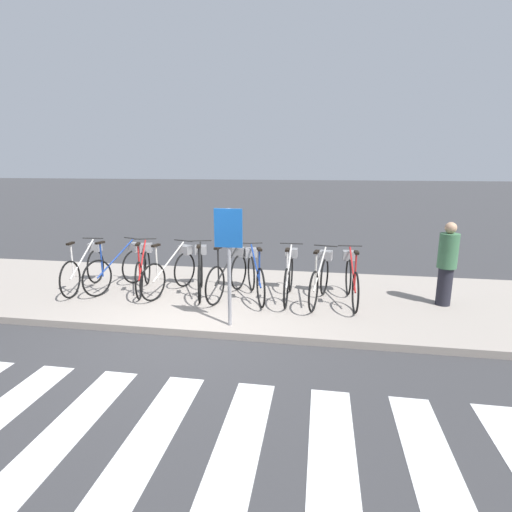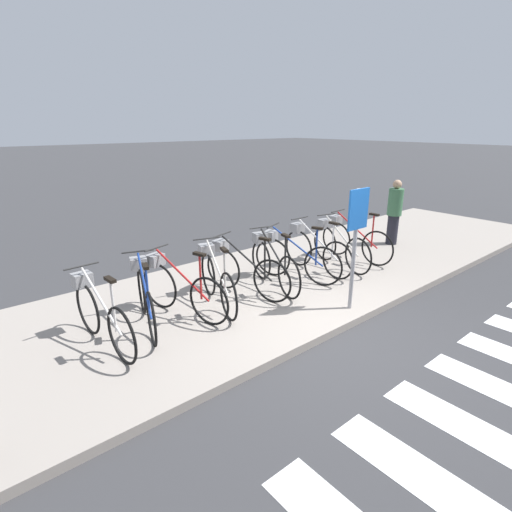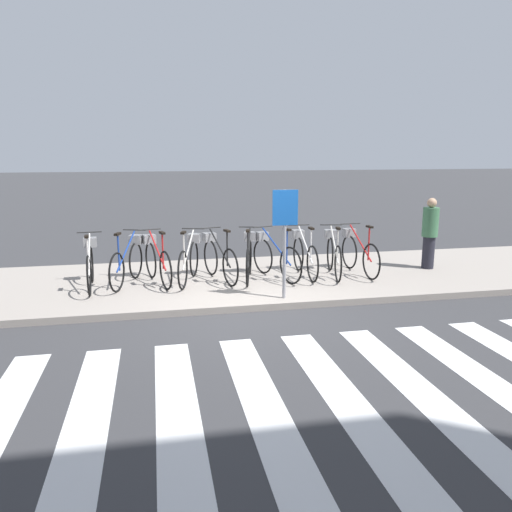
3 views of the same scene
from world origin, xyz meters
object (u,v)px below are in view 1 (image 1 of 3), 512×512
at_px(parked_bicycle_3, 172,270).
at_px(parked_bicycle_9, 351,278).
at_px(parked_bicycle_8, 320,277).
at_px(parked_bicycle_6, 255,274).
at_px(sign_post, 229,247).
at_px(parked_bicycle_1, 120,267).
at_px(pedestrian, 447,263).
at_px(parked_bicycle_4, 200,271).
at_px(parked_bicycle_2, 144,268).
at_px(parked_bicycle_7, 289,275).
at_px(parked_bicycle_5, 230,273).
at_px(parked_bicycle_0, 85,267).

xyz_separation_m(parked_bicycle_3, parked_bicycle_9, (3.53, 0.00, 0.00)).
height_order(parked_bicycle_8, parked_bicycle_9, same).
xyz_separation_m(parked_bicycle_6, sign_post, (-0.17, -1.47, 0.83)).
bearing_deg(parked_bicycle_1, pedestrian, 0.17).
bearing_deg(parked_bicycle_4, parked_bicycle_2, 179.63).
distance_m(parked_bicycle_4, parked_bicycle_7, 1.78).
relative_size(parked_bicycle_1, parked_bicycle_5, 0.98).
bearing_deg(parked_bicycle_5, parked_bicycle_0, -178.99).
xyz_separation_m(parked_bicycle_0, parked_bicycle_6, (3.56, 0.04, 0.00)).
bearing_deg(parked_bicycle_6, parked_bicycle_2, 177.86).
height_order(parked_bicycle_7, parked_bicycle_8, same).
xyz_separation_m(parked_bicycle_9, sign_post, (-2.00, -1.50, 0.83)).
bearing_deg(parked_bicycle_2, parked_bicycle_8, -1.96).
height_order(parked_bicycle_2, parked_bicycle_6, same).
relative_size(parked_bicycle_6, sign_post, 0.88).
xyz_separation_m(parked_bicycle_7, parked_bicycle_9, (1.17, -0.04, 0.00)).
height_order(parked_bicycle_5, parked_bicycle_6, same).
bearing_deg(parked_bicycle_9, parked_bicycle_1, 179.13).
relative_size(parked_bicycle_8, sign_post, 0.91).
xyz_separation_m(parked_bicycle_3, parked_bicycle_8, (2.96, -0.07, 0.00)).
xyz_separation_m(parked_bicycle_1, parked_bicycle_4, (1.75, -0.03, 0.00)).
xyz_separation_m(parked_bicycle_9, pedestrian, (1.68, 0.09, 0.34)).
height_order(parked_bicycle_2, sign_post, sign_post).
bearing_deg(parked_bicycle_5, parked_bicycle_9, 0.49).
height_order(parked_bicycle_1, parked_bicycle_9, same).
relative_size(parked_bicycle_0, sign_post, 0.92).
bearing_deg(parked_bicycle_7, parked_bicycle_5, -177.08).
relative_size(parked_bicycle_7, pedestrian, 1.13).
distance_m(parked_bicycle_4, pedestrian, 4.65).
bearing_deg(parked_bicycle_7, parked_bicycle_3, -178.98).
bearing_deg(parked_bicycle_5, sign_post, -77.03).
relative_size(parked_bicycle_3, parked_bicycle_7, 0.96).
height_order(parked_bicycle_4, parked_bicycle_7, same).
height_order(parked_bicycle_1, parked_bicycle_5, same).
distance_m(parked_bicycle_8, parked_bicycle_9, 0.58).
distance_m(parked_bicycle_1, parked_bicycle_9, 4.71).
distance_m(parked_bicycle_3, pedestrian, 5.23).
height_order(parked_bicycle_2, pedestrian, pedestrian).
bearing_deg(parked_bicycle_7, parked_bicycle_9, -1.93).
height_order(parked_bicycle_3, parked_bicycle_7, same).
distance_m(parked_bicycle_2, parked_bicycle_3, 0.64).
bearing_deg(pedestrian, parked_bicycle_9, -176.94).
bearing_deg(parked_bicycle_6, parked_bicycle_1, 177.92).
height_order(parked_bicycle_0, parked_bicycle_3, same).
height_order(parked_bicycle_8, sign_post, sign_post).
height_order(parked_bicycle_5, pedestrian, pedestrian).
bearing_deg(parked_bicycle_8, parked_bicycle_6, 178.38).
bearing_deg(parked_bicycle_6, parked_bicycle_4, 175.95).
relative_size(parked_bicycle_4, parked_bicycle_7, 0.97).
xyz_separation_m(parked_bicycle_0, pedestrian, (7.08, 0.16, 0.34)).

